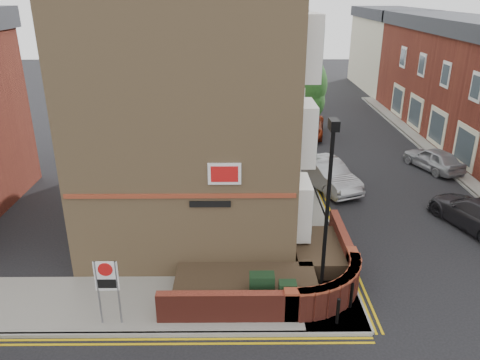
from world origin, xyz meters
The scene contains 25 objects.
ground centered at (0.00, 0.00, 0.00)m, with size 120.00×120.00×0.00m, color black.
pavement_corner centered at (-3.50, 1.50, 0.06)m, with size 13.00×3.00×0.12m, color gray.
pavement_main centered at (2.00, 16.00, 0.06)m, with size 2.00×32.00×0.12m, color gray.
kerb_side centered at (-3.50, 0.00, 0.06)m, with size 13.00×0.15×0.12m, color gray.
kerb_main_near centered at (3.00, 16.00, 0.06)m, with size 0.15×32.00×0.12m, color gray.
kerb_main_far centered at (11.00, 13.00, 0.06)m, with size 0.15×40.00×0.12m, color gray.
yellow_lines_side centered at (-3.50, -0.25, 0.01)m, with size 13.00×0.28×0.01m, color gold.
yellow_lines_main centered at (3.25, 16.00, 0.01)m, with size 0.28×32.00×0.01m, color gold.
corner_building centered at (-2.84, 8.00, 6.23)m, with size 8.95×10.40×13.60m.
garden_wall centered at (0.00, 2.50, 0.00)m, with size 6.80×6.00×1.20m, color maroon, non-canonical shape.
lamppost centered at (1.60, 1.20, 3.34)m, with size 0.25×0.50×6.30m.
utility_cabinet_large centered at (-0.30, 1.30, 0.72)m, with size 0.80×0.45×1.20m, color black.
utility_cabinet_small centered at (0.50, 1.00, 0.67)m, with size 0.55×0.40×1.10m, color black.
bollard_near centered at (2.00, 0.40, 0.57)m, with size 0.11×0.11×0.90m, color black.
bollard_far centered at (2.60, 1.20, 0.57)m, with size 0.11×0.11×0.90m, color black.
zone_sign centered at (-5.00, 0.50, 1.64)m, with size 0.72×0.07×2.20m.
far_terrace_cream centered at (14.50, 38.00, 4.05)m, with size 5.40×12.40×8.00m.
tree_near centered at (2.00, 14.05, 4.70)m, with size 3.64×3.65×6.70m.
tree_mid centered at (2.00, 22.05, 5.20)m, with size 4.03×4.03×7.42m.
tree_far centered at (2.00, 30.05, 4.91)m, with size 3.81×3.81×7.00m.
traffic_light_assembly centered at (2.40, 25.00, 2.78)m, with size 0.20×0.16×4.20m.
silver_car_near centered at (3.60, 11.42, 0.76)m, with size 1.62×4.64×1.53m, color #94979B.
red_car_main centered at (3.94, 20.89, 0.68)m, with size 2.26×4.91×1.36m, color maroon.
grey_car_far centered at (9.40, 6.83, 0.70)m, with size 1.96×4.81×1.40m, color #28272B.
silver_car_far centered at (10.29, 14.00, 0.66)m, with size 1.55×3.85×1.31m, color #98999F.
Camera 1 is at (-1.11, -11.33, 9.76)m, focal length 35.00 mm.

